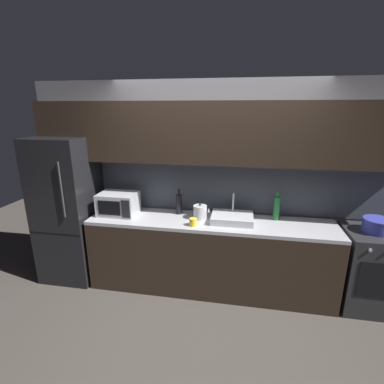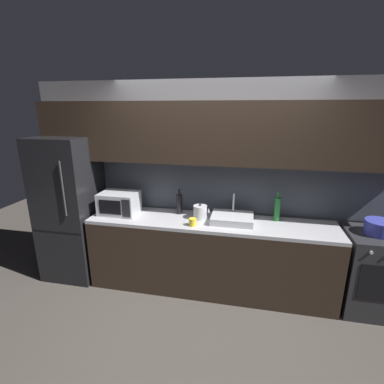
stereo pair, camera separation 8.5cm
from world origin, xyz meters
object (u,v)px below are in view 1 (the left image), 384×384
(kettle, at_px, (200,212))
(wine_bottle_green, at_px, (277,208))
(microwave, at_px, (118,204))
(wine_bottle_dark, at_px, (179,204))
(mug_yellow, at_px, (193,222))
(cooking_pot, at_px, (377,225))
(oven_range, at_px, (369,269))
(refrigerator, at_px, (69,209))

(kettle, height_order, wine_bottle_green, wine_bottle_green)
(microwave, xyz_separation_m, wine_bottle_dark, (0.74, 0.14, -0.00))
(mug_yellow, distance_m, cooking_pot, 1.97)
(oven_range, distance_m, wine_bottle_dark, 2.28)
(kettle, relative_size, wine_bottle_green, 0.57)
(wine_bottle_green, bearing_deg, mug_yellow, -159.34)
(refrigerator, xyz_separation_m, mug_yellow, (1.66, -0.18, 0.02))
(microwave, height_order, cooking_pot, microwave)
(microwave, distance_m, mug_yellow, 1.00)
(microwave, bearing_deg, oven_range, -0.38)
(oven_range, distance_m, cooking_pot, 0.52)
(refrigerator, height_order, cooking_pot, refrigerator)
(cooking_pot, bearing_deg, mug_yellow, -174.73)
(mug_yellow, bearing_deg, refrigerator, 173.78)
(oven_range, relative_size, mug_yellow, 10.42)
(kettle, distance_m, cooking_pot, 1.91)
(oven_range, height_order, cooking_pot, cooking_pot)
(kettle, relative_size, mug_yellow, 2.29)
(refrigerator, relative_size, wine_bottle_dark, 5.78)
(oven_range, height_order, mug_yellow, mug_yellow)
(wine_bottle_dark, bearing_deg, cooking_pot, -4.16)
(refrigerator, height_order, kettle, refrigerator)
(kettle, xyz_separation_m, wine_bottle_dark, (-0.28, 0.12, 0.05))
(wine_bottle_green, height_order, cooking_pot, wine_bottle_green)
(cooking_pot, bearing_deg, wine_bottle_dark, 175.84)
(wine_bottle_dark, bearing_deg, oven_range, -4.19)
(kettle, bearing_deg, mug_yellow, -101.72)
(kettle, xyz_separation_m, wine_bottle_green, (0.89, 0.13, 0.06))
(wine_bottle_dark, distance_m, mug_yellow, 0.42)
(oven_range, bearing_deg, wine_bottle_dark, 175.81)
(refrigerator, xyz_separation_m, kettle, (1.70, 0.04, 0.06))
(mug_yellow, relative_size, cooking_pot, 0.29)
(refrigerator, relative_size, kettle, 9.32)
(microwave, bearing_deg, kettle, 1.39)
(microwave, distance_m, wine_bottle_green, 1.92)
(oven_range, bearing_deg, microwave, 179.62)
(refrigerator, bearing_deg, mug_yellow, -6.22)
(microwave, relative_size, kettle, 2.33)
(oven_range, distance_m, microwave, 2.99)
(mug_yellow, xyz_separation_m, cooking_pot, (1.96, 0.18, 0.03))
(oven_range, relative_size, wine_bottle_green, 2.59)
(microwave, height_order, wine_bottle_green, wine_bottle_green)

